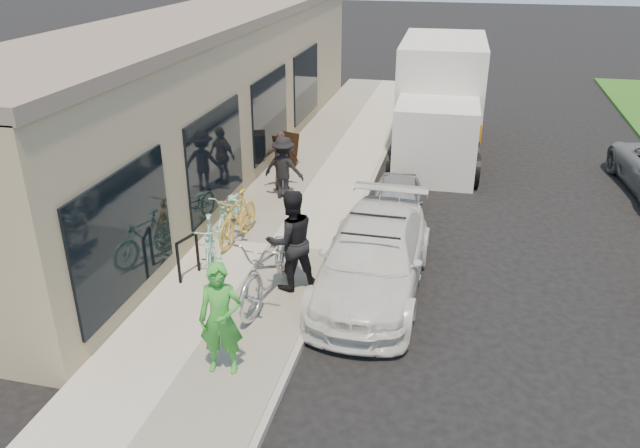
{
  "coord_description": "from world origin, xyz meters",
  "views": [
    {
      "loc": [
        1.79,
        -8.25,
        6.07
      ],
      "look_at": [
        -0.71,
        2.33,
        1.05
      ],
      "focal_mm": 35.0,
      "sensor_mm": 36.0,
      "label": 1
    }
  ],
  "objects_px": {
    "tandem_bike": "(272,264)",
    "bystander_a": "(284,168)",
    "bystander_b": "(281,160)",
    "sedan_silver": "(397,202)",
    "cruiser_bike_a": "(209,245)",
    "cruiser_bike_b": "(230,210)",
    "man_standing": "(291,240)",
    "sandwich_board": "(286,150)",
    "sedan_white": "(373,258)",
    "moving_truck": "(439,103)",
    "cruiser_bike_c": "(238,217)",
    "woman_rider": "(221,319)",
    "bike_rack": "(188,253)"
  },
  "relations": [
    {
      "from": "bystander_a",
      "to": "sedan_white",
      "type": "bearing_deg",
      "value": 133.41
    },
    {
      "from": "sedan_white",
      "to": "bystander_a",
      "type": "distance_m",
      "value": 4.62
    },
    {
      "from": "sedan_white",
      "to": "bystander_b",
      "type": "relative_size",
      "value": 3.04
    },
    {
      "from": "cruiser_bike_c",
      "to": "bystander_b",
      "type": "height_order",
      "value": "bystander_b"
    },
    {
      "from": "cruiser_bike_c",
      "to": "bystander_b",
      "type": "bearing_deg",
      "value": 95.29
    },
    {
      "from": "sedan_silver",
      "to": "bike_rack",
      "type": "bearing_deg",
      "value": -137.24
    },
    {
      "from": "bystander_a",
      "to": "bystander_b",
      "type": "xyz_separation_m",
      "value": [
        -0.26,
        0.62,
        -0.03
      ]
    },
    {
      "from": "woman_rider",
      "to": "man_standing",
      "type": "xyz_separation_m",
      "value": [
        0.33,
        2.58,
        0.07
      ]
    },
    {
      "from": "sedan_silver",
      "to": "bystander_a",
      "type": "height_order",
      "value": "bystander_a"
    },
    {
      "from": "sedan_silver",
      "to": "moving_truck",
      "type": "relative_size",
      "value": 0.43
    },
    {
      "from": "sandwich_board",
      "to": "tandem_bike",
      "type": "height_order",
      "value": "tandem_bike"
    },
    {
      "from": "sandwich_board",
      "to": "sedan_white",
      "type": "bearing_deg",
      "value": -40.92
    },
    {
      "from": "moving_truck",
      "to": "cruiser_bike_b",
      "type": "bearing_deg",
      "value": -120.02
    },
    {
      "from": "moving_truck",
      "to": "tandem_bike",
      "type": "relative_size",
      "value": 2.67
    },
    {
      "from": "sedan_silver",
      "to": "cruiser_bike_b",
      "type": "height_order",
      "value": "cruiser_bike_b"
    },
    {
      "from": "moving_truck",
      "to": "bystander_b",
      "type": "relative_size",
      "value": 4.42
    },
    {
      "from": "sedan_silver",
      "to": "cruiser_bike_a",
      "type": "xyz_separation_m",
      "value": [
        -3.24,
        -3.39,
        0.17
      ]
    },
    {
      "from": "cruiser_bike_c",
      "to": "sedan_silver",
      "type": "bearing_deg",
      "value": 39.05
    },
    {
      "from": "sandwich_board",
      "to": "tandem_bike",
      "type": "distance_m",
      "value": 7.07
    },
    {
      "from": "tandem_bike",
      "to": "cruiser_bike_c",
      "type": "distance_m",
      "value": 2.5
    },
    {
      "from": "tandem_bike",
      "to": "cruiser_bike_c",
      "type": "relative_size",
      "value": 1.44
    },
    {
      "from": "cruiser_bike_c",
      "to": "cruiser_bike_b",
      "type": "bearing_deg",
      "value": 133.55
    },
    {
      "from": "cruiser_bike_b",
      "to": "bystander_a",
      "type": "height_order",
      "value": "bystander_a"
    },
    {
      "from": "cruiser_bike_a",
      "to": "bystander_b",
      "type": "distance_m",
      "value": 4.45
    },
    {
      "from": "moving_truck",
      "to": "man_standing",
      "type": "height_order",
      "value": "moving_truck"
    },
    {
      "from": "cruiser_bike_b",
      "to": "cruiser_bike_c",
      "type": "height_order",
      "value": "cruiser_bike_c"
    },
    {
      "from": "tandem_bike",
      "to": "bystander_b",
      "type": "distance_m",
      "value": 5.38
    },
    {
      "from": "sedan_silver",
      "to": "man_standing",
      "type": "xyz_separation_m",
      "value": [
        -1.51,
        -3.72,
        0.62
      ]
    },
    {
      "from": "cruiser_bike_c",
      "to": "bystander_b",
      "type": "distance_m",
      "value": 3.14
    },
    {
      "from": "moving_truck",
      "to": "cruiser_bike_a",
      "type": "bearing_deg",
      "value": -113.96
    },
    {
      "from": "sandwich_board",
      "to": "bystander_a",
      "type": "xyz_separation_m",
      "value": [
        0.61,
        -2.27,
        0.32
      ]
    },
    {
      "from": "tandem_bike",
      "to": "man_standing",
      "type": "height_order",
      "value": "man_standing"
    },
    {
      "from": "tandem_bike",
      "to": "bystander_a",
      "type": "bearing_deg",
      "value": 110.41
    },
    {
      "from": "sandwich_board",
      "to": "tandem_bike",
      "type": "xyz_separation_m",
      "value": [
        1.74,
        -6.85,
        0.19
      ]
    },
    {
      "from": "sandwich_board",
      "to": "bystander_b",
      "type": "height_order",
      "value": "bystander_b"
    },
    {
      "from": "sedan_silver",
      "to": "bystander_a",
      "type": "distance_m",
      "value": 2.93
    },
    {
      "from": "cruiser_bike_b",
      "to": "sedan_white",
      "type": "bearing_deg",
      "value": -31.06
    },
    {
      "from": "sedan_silver",
      "to": "cruiser_bike_b",
      "type": "relative_size",
      "value": 1.61
    },
    {
      "from": "bike_rack",
      "to": "man_standing",
      "type": "distance_m",
      "value": 2.06
    },
    {
      "from": "sandwich_board",
      "to": "cruiser_bike_c",
      "type": "xyz_separation_m",
      "value": [
        0.33,
        -4.79,
        0.06
      ]
    },
    {
      "from": "sandwich_board",
      "to": "cruiser_bike_a",
      "type": "bearing_deg",
      "value": -68.61
    },
    {
      "from": "bike_rack",
      "to": "man_standing",
      "type": "bearing_deg",
      "value": 2.57
    },
    {
      "from": "woman_rider",
      "to": "man_standing",
      "type": "relative_size",
      "value": 0.93
    },
    {
      "from": "woman_rider",
      "to": "bystander_b",
      "type": "bearing_deg",
      "value": 90.59
    },
    {
      "from": "sandwich_board",
      "to": "bystander_a",
      "type": "height_order",
      "value": "bystander_a"
    },
    {
      "from": "cruiser_bike_c",
      "to": "tandem_bike",
      "type": "bearing_deg",
      "value": -50.1
    },
    {
      "from": "moving_truck",
      "to": "woman_rider",
      "type": "xyz_separation_m",
      "value": [
        -2.37,
        -12.13,
        -0.41
      ]
    },
    {
      "from": "moving_truck",
      "to": "man_standing",
      "type": "relative_size",
      "value": 3.5
    },
    {
      "from": "sandwich_board",
      "to": "tandem_bike",
      "type": "bearing_deg",
      "value": -56.57
    },
    {
      "from": "bike_rack",
      "to": "woman_rider",
      "type": "xyz_separation_m",
      "value": [
        1.68,
        -2.49,
        0.38
      ]
    }
  ]
}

